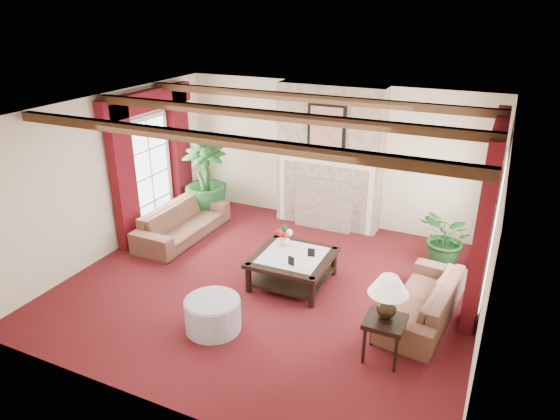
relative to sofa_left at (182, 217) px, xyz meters
The scene contains 23 objects.
floor 2.40m from the sofa_left, 21.14° to the right, with size 6.00×6.00×0.00m, color #3E0C0B.
ceiling 3.30m from the sofa_left, 21.14° to the right, with size 6.00×6.00×0.00m, color white.
back_wall 3.06m from the sofa_left, 40.61° to the left, with size 6.00×0.02×2.70m, color beige.
left_wall 1.50m from the sofa_left, 132.72° to the right, with size 0.02×5.50×2.70m, color beige.
right_wall 5.36m from the sofa_left, ahead, with size 0.02×5.50×2.70m, color beige.
ceiling_beams 3.26m from the sofa_left, 21.14° to the right, with size 6.00×3.00×0.12m, color #331F10, non-canonical shape.
fireplace 3.61m from the sofa_left, 37.48° to the left, with size 2.00×0.52×2.70m, color tan, non-canonical shape.
french_door_left 1.89m from the sofa_left, 169.17° to the left, with size 0.10×1.10×2.16m, color white, non-canonical shape.
french_door_right 5.46m from the sofa_left, ahead, with size 0.10×1.10×2.16m, color white, non-canonical shape.
curtains_left 2.25m from the sofa_left, 167.39° to the left, with size 0.20×2.40×2.55m, color #4A0913, non-canonical shape.
curtains_right 5.51m from the sofa_left, ahead, with size 0.20×2.40×2.55m, color #4A0913, non-canonical shape.
sofa_left is the anchor object (origin of this frame).
sofa_right 4.54m from the sofa_left, ahead, with size 0.77×1.98×0.75m, color black.
potted_palm 1.06m from the sofa_left, 98.05° to the left, with size 1.32×1.77×0.88m, color black.
small_plant 4.64m from the sofa_left, 11.06° to the left, with size 1.31×1.30×0.76m, color black.
coffee_table 2.58m from the sofa_left, 14.77° to the right, with size 1.16×1.16×0.47m, color black, non-canonical shape.
side_table 4.57m from the sofa_left, 23.42° to the right, with size 0.47×0.47×0.56m, color black, non-canonical shape.
ottoman 2.96m from the sofa_left, 47.49° to the right, with size 0.74×0.74×0.43m, color #B0A7BD.
table_lamp 4.59m from the sofa_left, 23.42° to the right, with size 0.47×0.47×0.60m, color black, non-canonical shape.
flower_vase 2.27m from the sofa_left, 10.17° to the right, with size 0.25×0.26×0.19m, color silver.
book 2.86m from the sofa_left, 18.33° to the right, with size 0.22×0.03×0.30m, color black.
photo_frame_a 2.76m from the sofa_left, 20.15° to the right, with size 0.11×0.02×0.15m, color black, non-canonical shape.
photo_frame_b 2.82m from the sofa_left, 11.81° to the right, with size 0.11×0.02×0.14m, color black, non-canonical shape.
Camera 1 is at (2.92, -5.99, 4.05)m, focal length 32.00 mm.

